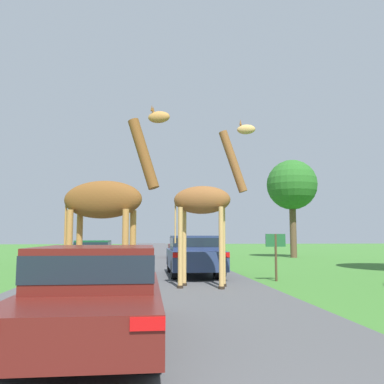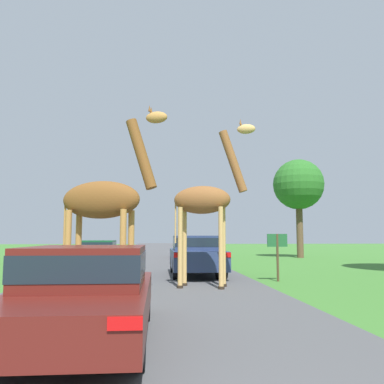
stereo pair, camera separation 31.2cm
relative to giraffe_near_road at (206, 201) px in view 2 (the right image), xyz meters
name	(u,v)px [view 2 (the right image)]	position (x,y,z in m)	size (l,w,h in m)	color
road	(152,257)	(-1.87, 18.26, -2.59)	(7.60, 120.00, 0.00)	#4C4C4F
giraffe_near_road	(206,201)	(0.00, 0.00, 0.00)	(2.57, 1.18, 5.10)	tan
giraffe_companion	(105,202)	(-2.80, -1.89, -0.20)	(2.79, 1.24, 4.82)	#B77F3D
car_lead_maroon	(87,290)	(-2.51, -6.01, -1.86)	(1.85, 4.67, 1.38)	#561914
car_queue_right	(196,254)	(0.05, 3.82, -1.77)	(1.95, 4.62, 1.55)	navy
car_queue_left	(199,251)	(0.77, 9.98, -1.86)	(1.79, 4.31, 1.38)	silver
car_far_ahead	(188,246)	(0.71, 17.26, -1.81)	(1.85, 4.00, 1.48)	maroon
car_verge_right	(98,252)	(-4.61, 9.66, -1.89)	(1.87, 4.33, 1.31)	#144C28
tree_centre_back	(298,185)	(8.67, 16.18, 2.61)	(3.64, 3.64, 7.09)	brown
sign_post	(277,248)	(2.63, 1.45, -1.47)	(0.70, 0.08, 1.61)	#4C3823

